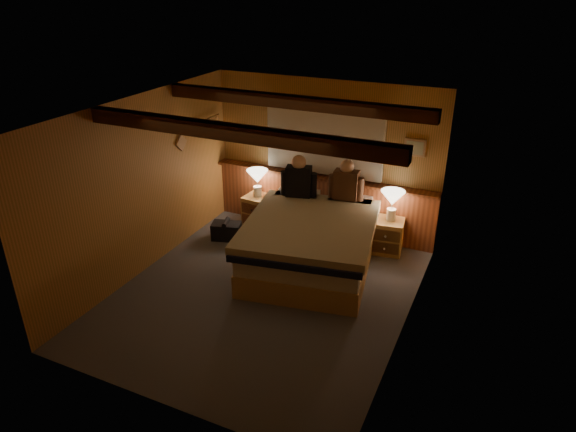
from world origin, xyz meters
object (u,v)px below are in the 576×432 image
Objects in this scene: bed at (311,242)px; person_right at (346,183)px; lamp_left at (257,178)px; duffel_bag at (226,231)px; lamp_right at (392,200)px; nightstand_right at (387,236)px; person_left at (299,179)px; nightstand_left at (259,211)px.

bed is 3.83× the size of person_right.
lamp_left is at bearing 172.53° from person_right.
lamp_left is at bearing 54.68° from duffel_bag.
lamp_right is 2.58m from duffel_bag.
lamp_left is (-2.15, 0.01, 0.57)m from nightstand_right.
lamp_right is (2.18, 0.02, 0.01)m from lamp_left.
lamp_right is at bearing -3.64° from person_left.
nightstand_left is at bearing 172.17° from nightstand_right.
nightstand_right is (2.13, -0.00, 0.00)m from nightstand_left.
lamp_right reaches higher than lamp_left.
person_right is at bearing 175.28° from nightstand_right.
bed is 4.76× the size of nightstand_right.
person_right is (0.68, 0.18, -0.01)m from person_left.
duffel_bag is (-0.22, -0.66, -0.68)m from lamp_left.
nightstand_left is 1.01× the size of duffel_bag.
duffel_bag is at bearing -164.04° from lamp_right.
nightstand_right is at bearing 35.86° from bed.
person_left reaches higher than nightstand_left.
bed reaches higher than nightstand_left.
lamp_right is at bearing 36.12° from bed.
duffel_bag is at bearing -171.01° from person_left.
lamp_left reaches higher than nightstand_left.
lamp_left is 0.89× the size of duffel_bag.
bed is at bearing -141.95° from nightstand_right.
duffel_bag is at bearing 161.54° from bed.
bed is at bearing -29.16° from nightstand_left.
bed is 1.63m from lamp_left.
lamp_right is at bearing -1.19° from duffel_bag.
bed is 4.89× the size of duffel_bag.
person_right is (-0.68, -0.07, 0.17)m from lamp_right.
nightstand_left is 2.13m from nightstand_right.
bed is 1.56m from duffel_bag.
person_right reaches higher than lamp_right.
person_left is at bearing 116.34° from bed.
lamp_right is at bearing 6.21° from nightstand_left.
person_left is at bearing -171.06° from person_right.
nightstand_left is at bearing -179.07° from lamp_right.
lamp_left reaches higher than bed.
lamp_right reaches higher than bed.
person_right reaches higher than duffel_bag.
person_right is at bearing 3.88° from nightstand_left.
nightstand_left is at bearing 135.55° from bed.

